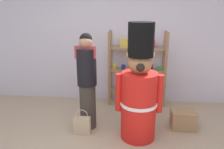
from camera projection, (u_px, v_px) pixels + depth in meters
back_wall at (114, 41)px, 4.76m from camera, size 6.40×0.12×2.60m
merchandise_shelf at (137, 67)px, 4.65m from camera, size 1.18×0.35×1.54m
teddy_bear_guard at (139, 92)px, 3.39m from camera, size 0.72×0.57×1.81m
person_shopper at (87, 80)px, 3.68m from camera, size 0.33×0.32×1.62m
shopping_bag at (82, 125)px, 3.67m from camera, size 0.27×0.12×0.43m
display_crate at (183, 119)px, 3.84m from camera, size 0.42×0.33×0.32m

